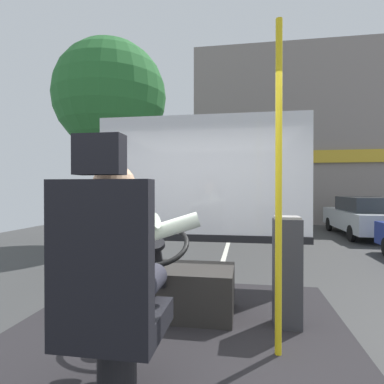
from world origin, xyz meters
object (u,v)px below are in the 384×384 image
bus_driver (119,256)px  parked_car_black (326,207)px  handrail_pole (279,187)px  fare_box (287,271)px  parked_car_silver (364,216)px  steering_console (170,288)px  driver_seat (110,296)px

bus_driver → parked_car_black: bus_driver is taller
handrail_pole → parked_car_black: handrail_pole is taller
handrail_pole → parked_car_black: bearing=75.5°
handrail_pole → fare_box: bearing=76.1°
fare_box → parked_car_silver: bearing=68.0°
steering_console → driver_seat: bearing=-90.0°
driver_seat → steering_console: size_ratio=1.21×
bus_driver → steering_console: size_ratio=0.72×
bus_driver → steering_console: 1.25m
fare_box → driver_seat: bearing=-130.0°
driver_seat → steering_console: bearing=90.0°
fare_box → bus_driver: bearing=-133.1°
driver_seat → steering_console: driver_seat is taller
handrail_pole → bus_driver: bearing=-145.9°
fare_box → parked_car_silver: 10.65m
driver_seat → parked_car_silver: 12.10m
bus_driver → fare_box: size_ratio=0.92×
parked_car_silver → driver_seat: bearing=-114.3°
parked_car_black → fare_box: bearing=-104.5°
handrail_pole → parked_car_black: size_ratio=0.49×
parked_car_silver → parked_car_black: 6.38m
steering_console → fare_box: 1.00m
driver_seat → parked_car_black: size_ratio=0.30×
handrail_pole → parked_car_black: (4.31, 16.70, -1.04)m
driver_seat → parked_car_silver: driver_seat is taller
handrail_pole → parked_car_black: 17.28m
parked_car_silver → bus_driver: bearing=-114.5°
steering_console → handrail_pole: (0.86, -0.56, 0.87)m
fare_box → parked_car_silver: fare_box is taller
parked_car_silver → steering_console: bearing=-116.9°
bus_driver → steering_console: (0.00, 1.14, -0.52)m
steering_console → bus_driver: bearing=-90.0°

